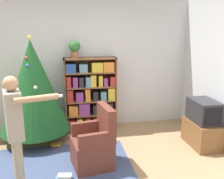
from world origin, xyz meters
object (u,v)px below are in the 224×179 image
object	(u,v)px
television	(204,111)
standing_person	(16,128)
bookshelf	(91,94)
armchair	(94,145)
potted_plant	(75,48)
christmas_tree	(33,86)

from	to	relation	value
television	standing_person	distance (m)	3.05
bookshelf	standing_person	bearing A→B (deg)	-118.99
television	armchair	size ratio (longest dim) A/B	0.64
standing_person	potted_plant	size ratio (longest dim) A/B	4.59
television	christmas_tree	size ratio (longest dim) A/B	0.31
armchair	potted_plant	xyz separation A→B (m)	(-0.19, 1.45, 1.34)
standing_person	christmas_tree	bearing A→B (deg)	163.03
christmas_tree	standing_person	distance (m)	1.58
christmas_tree	armchair	bearing A→B (deg)	-48.02
bookshelf	standing_person	world-z (taller)	standing_person
bookshelf	potted_plant	world-z (taller)	potted_plant
christmas_tree	bookshelf	bearing A→B (deg)	19.88
television	armchair	xyz separation A→B (m)	(-1.94, -0.32, -0.32)
christmas_tree	armchair	xyz separation A→B (m)	(0.95, -1.06, -0.71)
standing_person	armchair	bearing A→B (deg)	101.50
christmas_tree	potted_plant	xyz separation A→B (m)	(0.76, 0.39, 0.64)
potted_plant	christmas_tree	bearing A→B (deg)	-152.86
television	standing_person	xyz separation A→B (m)	(-2.93, -0.83, 0.25)
christmas_tree	potted_plant	size ratio (longest dim) A/B	5.83
bookshelf	armchair	size ratio (longest dim) A/B	1.61
christmas_tree	armchair	size ratio (longest dim) A/B	2.08
armchair	bookshelf	bearing A→B (deg)	166.55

